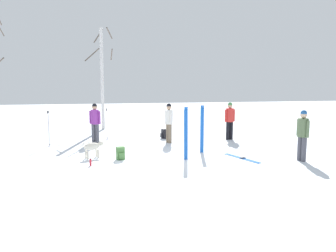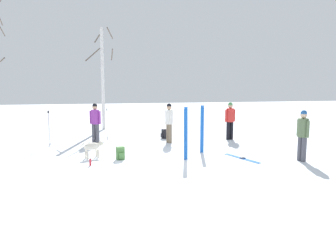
# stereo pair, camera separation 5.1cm
# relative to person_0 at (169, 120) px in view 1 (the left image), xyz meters

# --- Properties ---
(ground_plane) EXTENTS (60.00, 60.00, 0.00)m
(ground_plane) POSITION_rel_person_0_xyz_m (-1.15, -3.49, -0.98)
(ground_plane) COLOR white
(person_0) EXTENTS (0.34, 0.50, 1.72)m
(person_0) POSITION_rel_person_0_xyz_m (0.00, 0.00, 0.00)
(person_0) COLOR #72604C
(person_0) RESTS_ON ground_plane
(person_1) EXTENTS (0.48, 0.34, 1.72)m
(person_1) POSITION_rel_person_0_xyz_m (-3.14, 0.61, 0.00)
(person_1) COLOR #4C4C56
(person_1) RESTS_ON ground_plane
(person_2) EXTENTS (0.34, 0.51, 1.72)m
(person_2) POSITION_rel_person_0_xyz_m (3.73, -4.12, 0.00)
(person_2) COLOR #4C4C56
(person_2) RESTS_ON ground_plane
(person_3) EXTENTS (0.51, 0.34, 1.72)m
(person_3) POSITION_rel_person_0_xyz_m (2.89, 0.26, 0.00)
(person_3) COLOR black
(person_3) RESTS_ON ground_plane
(dog) EXTENTS (0.83, 0.47, 0.57)m
(dog) POSITION_rel_person_0_xyz_m (-3.15, -2.32, -0.59)
(dog) COLOR beige
(dog) RESTS_ON ground_plane
(ski_pair_planted_1) EXTENTS (0.14, 0.03, 1.81)m
(ski_pair_planted_1) POSITION_rel_person_0_xyz_m (-0.04, -3.21, -0.08)
(ski_pair_planted_1) COLOR blue
(ski_pair_planted_1) RESTS_ON ground_plane
(ski_pair_planted_2) EXTENTS (0.13, 0.04, 1.78)m
(ski_pair_planted_2) POSITION_rel_person_0_xyz_m (0.82, -2.22, -0.10)
(ski_pair_planted_2) COLOR blue
(ski_pair_planted_2) RESTS_ON ground_plane
(ski_pair_lying_0) EXTENTS (0.73, 1.64, 0.05)m
(ski_pair_lying_0) POSITION_rel_person_0_xyz_m (1.92, -3.40, -0.97)
(ski_pair_lying_0) COLOR blue
(ski_pair_lying_0) RESTS_ON ground_plane
(ski_poles_0) EXTENTS (0.07, 0.26, 1.43)m
(ski_poles_0) POSITION_rel_person_0_xyz_m (-2.63, 1.36, -0.22)
(ski_poles_0) COLOR #B2B2BC
(ski_poles_0) RESTS_ON ground_plane
(ski_poles_1) EXTENTS (0.07, 0.26, 1.46)m
(ski_poles_1) POSITION_rel_person_0_xyz_m (-4.99, 0.17, -0.20)
(ski_poles_1) COLOR #B2B2BC
(ski_poles_1) RESTS_ON ground_plane
(backpack_0) EXTENTS (0.32, 0.30, 0.44)m
(backpack_0) POSITION_rel_person_0_xyz_m (-0.01, 1.11, -0.77)
(backpack_0) COLOR black
(backpack_0) RESTS_ON ground_plane
(backpack_1) EXTENTS (0.30, 0.32, 0.44)m
(backpack_1) POSITION_rel_person_0_xyz_m (-2.22, -2.76, -0.77)
(backpack_1) COLOR #4C7F3F
(backpack_1) RESTS_ON ground_plane
(water_bottle_0) EXTENTS (0.06, 0.06, 0.24)m
(water_bottle_0) POSITION_rel_person_0_xyz_m (-3.20, -3.45, -0.87)
(water_bottle_0) COLOR red
(water_bottle_0) RESTS_ON ground_plane
(birch_tree_3) EXTENTS (1.53, 1.52, 5.53)m
(birch_tree_3) POSITION_rel_person_0_xyz_m (-2.80, 4.76, 1.95)
(birch_tree_3) COLOR silver
(birch_tree_3) RESTS_ON ground_plane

